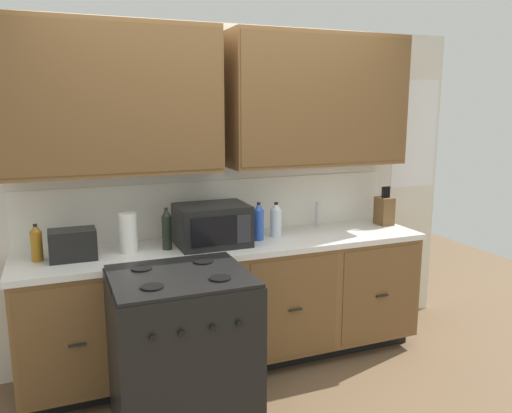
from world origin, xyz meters
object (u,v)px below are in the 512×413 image
Objects in this scene: microwave at (212,225)px; bottle_clear at (276,220)px; toaster at (73,245)px; bottle_dark at (167,229)px; stove_range at (182,353)px; paper_towel_roll at (128,233)px; knife_block at (384,210)px; bottle_blue at (259,222)px; bottle_amber at (36,243)px.

microwave is 1.89× the size of bottle_clear.
toaster is 0.59m from bottle_dark.
microwave reaches higher than toaster.
paper_towel_roll is (-0.18, 0.66, 0.57)m from stove_range.
knife_block is at bearing 20.96° from stove_range.
microwave is 1.71× the size of toaster.
stove_range is at bearing -95.88° from bottle_dark.
bottle_amber is at bearing 178.40° from bottle_blue.
bottle_blue is at bearing -176.05° from knife_block.
bottle_blue is 0.66m from bottle_dark.
bottle_clear is at bearing 0.97° from paper_towel_roll.
microwave is 0.50m from bottle_clear.
stove_range is at bearing -74.62° from paper_towel_roll.
bottle_clear is (-0.96, -0.03, 0.01)m from knife_block.
stove_range is 4.07× the size of bottle_amber.
paper_towel_roll is 0.25m from bottle_dark.
bottle_blue is 0.96× the size of bottle_dark.
paper_towel_roll is at bearing 178.00° from bottle_blue.
microwave is 2.06× the size of bottle_amber.
bottle_dark is at bearing -2.80° from bottle_amber.
bottle_clear is at bearing 0.32° from bottle_amber.
knife_block reaches higher than paper_towel_roll.
toaster is 1.40m from bottle_clear.
knife_block reaches higher than toaster.
bottle_clear is at bearing 37.67° from stove_range.
toaster is at bearing -177.75° from bottle_clear.
knife_block reaches higher than bottle_dark.
bottle_dark reaches higher than bottle_blue.
paper_towel_roll is 0.90m from bottle_blue.
paper_towel_roll is 0.92× the size of bottle_dark.
paper_towel_roll is at bearing 173.03° from bottle_dark.
toaster is 1.20× the size of bottle_amber.
bottle_blue is 0.16m from bottle_clear.
microwave is 1.70× the size of bottle_dark.
bottle_amber is (-2.57, -0.04, -0.00)m from knife_block.
bottle_dark reaches higher than toaster.
knife_block is 1.14× the size of bottle_blue.
bottle_clear is at bearing 5.90° from microwave.
bottle_clear is at bearing 3.38° from bottle_dark.
stove_range is 0.89m from paper_towel_roll.
toaster is (-0.52, 0.62, 0.53)m from stove_range.
microwave is 0.31m from bottle_dark.
bottle_dark is (0.06, 0.63, 0.57)m from stove_range.
toaster is 0.21m from bottle_amber.
microwave reaches higher than bottle_blue.
knife_block is 2.02m from paper_towel_roll.
microwave reaches higher than stove_range.
knife_block is at bearing 3.95° from bottle_blue.
bottle_blue is at bearing -2.00° from paper_towel_roll.
knife_block reaches higher than bottle_amber.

